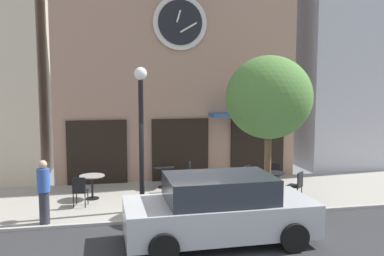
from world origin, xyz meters
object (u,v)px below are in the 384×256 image
(cafe_chair_by_entrance, at_px, (259,184))
(cafe_chair_outer, at_px, (274,174))
(cafe_table_leftmost, at_px, (273,178))
(cafe_chair_corner, at_px, (297,184))
(parked_car_silver, at_px, (219,209))
(cafe_table_near_curb, at_px, (164,172))
(cafe_chair_right_end, at_px, (80,189))
(pedestrian_blue, at_px, (44,191))
(street_tree, at_px, (269,98))
(street_lamp, at_px, (141,139))
(cafe_chair_under_awning, at_px, (187,172))
(cafe_chair_left_end, at_px, (167,178))
(cafe_chair_near_tree, at_px, (249,177))
(cafe_table_center_left, at_px, (92,181))

(cafe_chair_by_entrance, bearing_deg, cafe_chair_outer, 51.81)
(cafe_table_leftmost, relative_size, cafe_chair_corner, 0.85)
(parked_car_silver, bearing_deg, cafe_table_near_curb, 96.84)
(cafe_chair_right_end, xyz_separation_m, pedestrian_blue, (-0.80, -1.32, 0.33))
(street_tree, relative_size, cafe_chair_by_entrance, 4.89)
(street_lamp, relative_size, cafe_table_leftmost, 5.28)
(cafe_chair_corner, bearing_deg, street_tree, -153.18)
(cafe_table_leftmost, relative_size, cafe_chair_right_end, 0.85)
(cafe_chair_under_awning, relative_size, cafe_chair_outer, 1.00)
(cafe_table_leftmost, distance_m, cafe_chair_by_entrance, 0.87)
(cafe_table_near_curb, bearing_deg, cafe_chair_by_entrance, -39.90)
(cafe_table_leftmost, height_order, cafe_chair_outer, cafe_chair_outer)
(street_lamp, distance_m, cafe_chair_left_end, 2.43)
(cafe_chair_under_awning, bearing_deg, cafe_chair_corner, -37.00)
(cafe_chair_left_end, bearing_deg, parked_car_silver, -81.96)
(street_tree, xyz_separation_m, cafe_table_leftmost, (0.72, 1.34, -2.66))
(cafe_chair_corner, height_order, cafe_chair_left_end, same)
(cafe_chair_right_end, distance_m, cafe_chair_near_tree, 5.42)
(cafe_chair_under_awning, distance_m, cafe_chair_corner, 3.80)
(street_tree, bearing_deg, cafe_chair_under_awning, 122.06)
(cafe_chair_near_tree, distance_m, pedestrian_blue, 6.49)
(street_tree, relative_size, cafe_chair_corner, 4.89)
(cafe_table_center_left, height_order, pedestrian_blue, pedestrian_blue)
(cafe_chair_near_tree, bearing_deg, cafe_table_leftmost, -36.68)
(cafe_chair_right_end, distance_m, pedestrian_blue, 1.58)
(parked_car_silver, bearing_deg, cafe_chair_near_tree, 62.33)
(cafe_chair_under_awning, height_order, cafe_chair_outer, same)
(cafe_table_center_left, relative_size, cafe_chair_left_end, 0.86)
(street_lamp, distance_m, cafe_chair_under_awning, 3.33)
(cafe_chair_right_end, bearing_deg, street_tree, -13.10)
(cafe_table_center_left, bearing_deg, cafe_chair_right_end, -112.07)
(cafe_table_leftmost, relative_size, pedestrian_blue, 0.46)
(street_tree, relative_size, cafe_chair_outer, 4.89)
(cafe_table_leftmost, bearing_deg, cafe_chair_near_tree, 143.32)
(cafe_table_leftmost, bearing_deg, cafe_chair_corner, -55.42)
(cafe_chair_corner, bearing_deg, street_lamp, -178.74)
(cafe_table_leftmost, bearing_deg, cafe_chair_outer, 64.77)
(cafe_table_center_left, xyz_separation_m, cafe_chair_corner, (6.21, -1.43, -0.03))
(street_lamp, bearing_deg, pedestrian_blue, -166.96)
(street_tree, bearing_deg, pedestrian_blue, -179.21)
(cafe_table_near_curb, distance_m, pedestrian_blue, 4.68)
(street_tree, bearing_deg, cafe_chair_left_end, 140.70)
(cafe_chair_right_end, height_order, pedestrian_blue, pedestrian_blue)
(cafe_chair_left_end, bearing_deg, cafe_table_center_left, -177.85)
(cafe_table_leftmost, distance_m, cafe_chair_left_end, 3.41)
(cafe_chair_corner, bearing_deg, cafe_chair_outer, 96.08)
(cafe_chair_corner, height_order, parked_car_silver, parked_car_silver)
(cafe_table_center_left, height_order, parked_car_silver, parked_car_silver)
(cafe_chair_left_end, distance_m, cafe_chair_by_entrance, 2.97)
(cafe_chair_corner, bearing_deg, cafe_chair_under_awning, 143.00)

